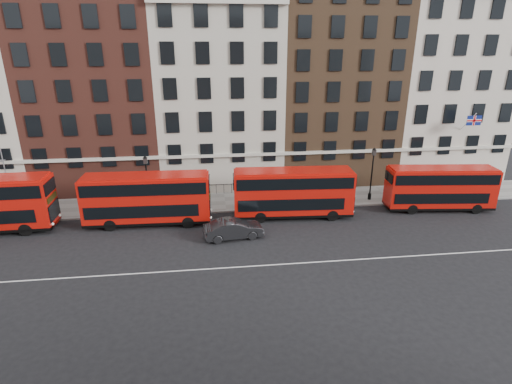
{
  "coord_description": "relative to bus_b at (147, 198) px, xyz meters",
  "views": [
    {
      "loc": [
        -1.43,
        -26.54,
        14.72
      ],
      "look_at": [
        2.43,
        5.0,
        3.0
      ],
      "focal_mm": 28.0,
      "sensor_mm": 36.0,
      "label": 1
    }
  ],
  "objects": [
    {
      "name": "iron_railings",
      "position": [
        6.86,
        6.48,
        -1.76
      ],
      "size": [
        6.6,
        0.06,
        1.0
      ],
      "primitive_type": null,
      "color": "black",
      "rests_on": "pavement"
    },
    {
      "name": "lamp_post_right",
      "position": [
        21.31,
        3.0,
        0.67
      ],
      "size": [
        0.44,
        0.44,
        5.33
      ],
      "color": "black",
      "rests_on": "pavement"
    },
    {
      "name": "kerb",
      "position": [
        6.86,
        1.78,
        -2.33
      ],
      "size": [
        80.0,
        0.3,
        0.16
      ],
      "primitive_type": "cube",
      "color": "gray",
      "rests_on": "ground"
    },
    {
      "name": "building_terrace",
      "position": [
        6.56,
        11.66,
        7.83
      ],
      "size": [
        64.0,
        11.95,
        22.0
      ],
      "color": "beige",
      "rests_on": "ground"
    },
    {
      "name": "bus_c",
      "position": [
        12.76,
        0.0,
        -0.02
      ],
      "size": [
        10.74,
        3.17,
        4.45
      ],
      "rotation": [
        0.0,
        0.0,
        -0.06
      ],
      "color": "red",
      "rests_on": "ground"
    },
    {
      "name": "bus_d",
      "position": [
        26.79,
        0.0,
        -0.18
      ],
      "size": [
        10.09,
        3.37,
        4.16
      ],
      "rotation": [
        0.0,
        0.0,
        -0.1
      ],
      "color": "red",
      "rests_on": "ground"
    },
    {
      "name": "car_front",
      "position": [
        7.19,
        -3.61,
        -1.62
      ],
      "size": [
        4.97,
        2.31,
        1.58
      ],
      "primitive_type": "imported",
      "rotation": [
        0.0,
        0.0,
        1.71
      ],
      "color": "#242427",
      "rests_on": "ground"
    },
    {
      "name": "bus_b",
      "position": [
        0.0,
        0.0,
        0.0
      ],
      "size": [
        10.77,
        2.89,
        4.49
      ],
      "rotation": [
        0.0,
        0.0,
        -0.03
      ],
      "color": "red",
      "rests_on": "ground"
    },
    {
      "name": "lamp_post_left",
      "position": [
        -0.23,
        2.69,
        0.67
      ],
      "size": [
        0.44,
        0.44,
        5.33
      ],
      "color": "black",
      "rests_on": "pavement"
    },
    {
      "name": "pavement",
      "position": [
        6.86,
        4.28,
        -2.33
      ],
      "size": [
        80.0,
        5.0,
        0.15
      ],
      "primitive_type": "cube",
      "color": "gray",
      "rests_on": "ground"
    },
    {
      "name": "road_centre_line",
      "position": [
        6.86,
        -8.22,
        -2.4
      ],
      "size": [
        70.0,
        0.12,
        0.01
      ],
      "primitive_type": "cube",
      "color": "white",
      "rests_on": "ground"
    },
    {
      "name": "traffic_light",
      "position": [
        33.25,
        1.87,
        0.04
      ],
      "size": [
        0.25,
        0.45,
        3.27
      ],
      "color": "black",
      "rests_on": "pavement"
    },
    {
      "name": "ground",
      "position": [
        6.86,
        -6.22,
        -2.41
      ],
      "size": [
        120.0,
        120.0,
        0.0
      ],
      "primitive_type": "plane",
      "color": "black",
      "rests_on": "ground"
    }
  ]
}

